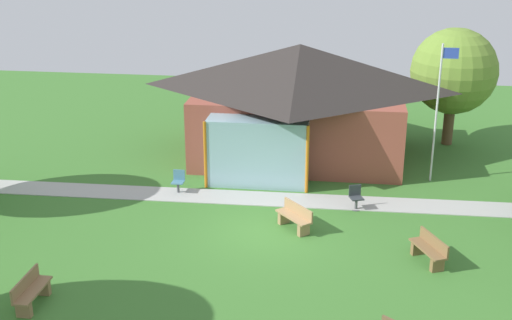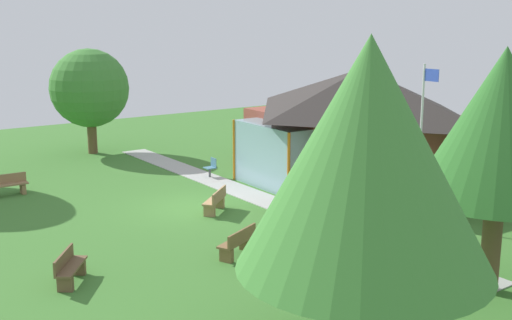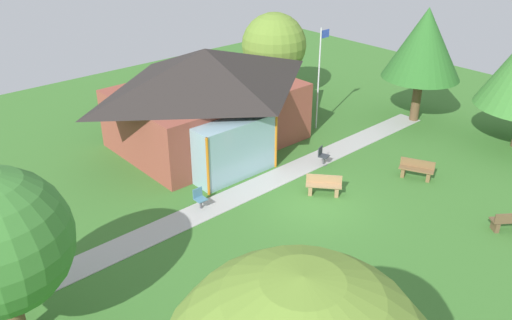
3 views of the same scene
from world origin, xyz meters
name	(u,v)px [view 3 (image 3 of 3)]	position (x,y,z in m)	size (l,w,h in m)	color
ground_plane	(313,204)	(0.00, 0.00, 0.00)	(44.00, 44.00, 0.00)	#3D752D
pavilion	(208,96)	(0.43, 7.62, 2.51)	(9.55, 8.00, 4.82)	brown
footpath	(270,181)	(0.00, 2.61, 0.01)	(22.00, 1.30, 0.03)	#ADADA8
flagpole	(319,74)	(5.92, 5.33, 2.99)	(0.64, 0.08, 5.41)	silver
bench_front_right	(511,221)	(4.19, -6.18, 0.40)	(1.47, 1.24, 0.84)	brown
bench_rear_near_path	(324,186)	(0.93, 0.29, 0.40)	(1.32, 1.42, 0.84)	#9E7A51
bench_mid_right	(416,170)	(5.10, -1.46, 0.40)	(1.04, 1.54, 0.84)	brown
patio_chair_lawn_spare	(323,156)	(2.94, 2.19, 0.42)	(0.56, 0.56, 0.86)	#33383D
patio_chair_west	(200,199)	(-3.65, 2.83, 0.42)	(0.45, 0.45, 0.86)	teal
tree_east_hedge	(424,44)	(10.81, 2.48, 4.32)	(4.13, 4.13, 6.21)	brown
tree_behind_pavilion_right	(274,46)	(7.13, 10.07, 3.36)	(3.80, 3.80, 5.28)	brown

